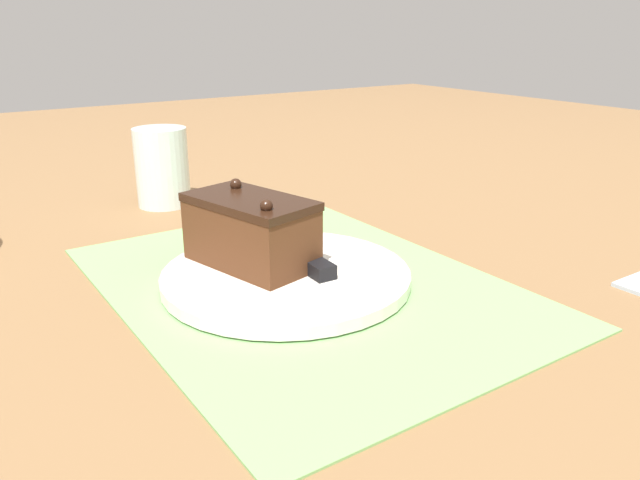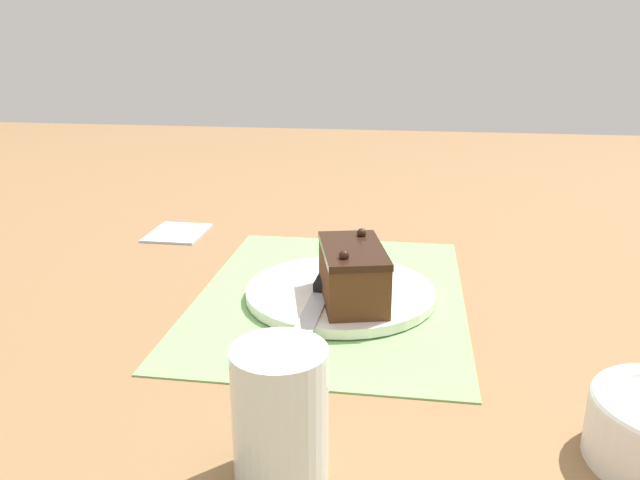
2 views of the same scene
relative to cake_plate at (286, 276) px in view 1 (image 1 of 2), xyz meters
name	(u,v)px [view 1 (image 1 of 2)]	position (x,y,z in m)	size (l,w,h in m)	color
ground_plane	(303,286)	(-0.01, -0.01, -0.01)	(3.00, 3.00, 0.00)	olive
placemat_woven	(303,284)	(-0.01, -0.01, -0.01)	(0.46, 0.34, 0.00)	#7AB266
cake_plate	(286,276)	(0.00, 0.00, 0.00)	(0.24, 0.24, 0.01)	white
chocolate_cake	(251,231)	(0.04, 0.02, 0.04)	(0.14, 0.10, 0.08)	#512D19
serving_knife	(289,253)	(0.03, -0.02, 0.01)	(0.23, 0.03, 0.01)	black
drinking_glass	(162,167)	(0.34, -0.01, 0.04)	(0.07, 0.07, 0.11)	silver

